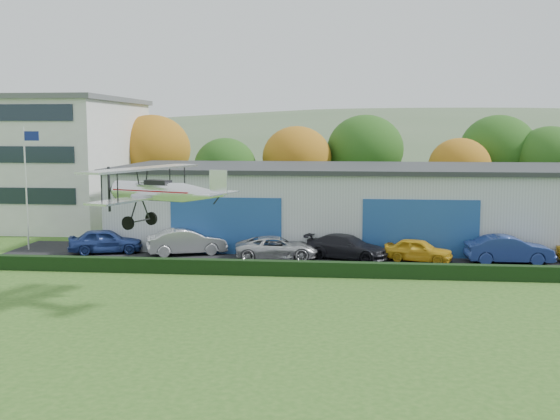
# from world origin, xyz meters

# --- Properties ---
(ground) EXTENTS (300.00, 300.00, 0.00)m
(ground) POSITION_xyz_m (0.00, 0.00, 0.00)
(ground) COLOR #305C1D
(ground) RESTS_ON ground
(apron) EXTENTS (48.00, 9.00, 0.05)m
(apron) POSITION_xyz_m (3.00, 21.00, 0.03)
(apron) COLOR black
(apron) RESTS_ON ground
(hedge) EXTENTS (46.00, 0.60, 0.80)m
(hedge) POSITION_xyz_m (3.00, 16.20, 0.40)
(hedge) COLOR black
(hedge) RESTS_ON ground
(hangar) EXTENTS (40.60, 12.60, 5.30)m
(hangar) POSITION_xyz_m (5.00, 27.98, 2.66)
(hangar) COLOR #B2B7BC
(hangar) RESTS_ON ground
(office_block) EXTENTS (20.60, 15.60, 10.40)m
(office_block) POSITION_xyz_m (-28.00, 35.00, 5.21)
(office_block) COLOR silver
(office_block) RESTS_ON ground
(flagpole) EXTENTS (1.05, 0.10, 8.00)m
(flagpole) POSITION_xyz_m (-19.88, 22.00, 4.78)
(flagpole) COLOR silver
(flagpole) RESTS_ON ground
(tree_belt) EXTENTS (75.70, 13.22, 10.12)m
(tree_belt) POSITION_xyz_m (0.85, 40.62, 5.61)
(tree_belt) COLOR #3D2614
(tree_belt) RESTS_ON ground
(distant_hills) EXTENTS (430.00, 196.00, 56.00)m
(distant_hills) POSITION_xyz_m (-4.38, 140.00, -13.05)
(distant_hills) COLOR #4C6642
(distant_hills) RESTS_ON ground
(car_0) EXTENTS (4.88, 3.02, 1.55)m
(car_0) POSITION_xyz_m (-14.59, 21.39, 0.82)
(car_0) COLOR navy
(car_0) RESTS_ON apron
(car_1) EXTENTS (5.23, 3.37, 1.63)m
(car_1) POSITION_xyz_m (-9.38, 21.45, 0.86)
(car_1) COLOR silver
(car_1) RESTS_ON apron
(car_2) EXTENTS (5.26, 3.03, 1.38)m
(car_2) POSITION_xyz_m (-3.64, 20.50, 0.74)
(car_2) COLOR silver
(car_2) RESTS_ON apron
(car_3) EXTENTS (5.41, 3.71, 1.46)m
(car_3) POSITION_xyz_m (0.56, 21.02, 0.78)
(car_3) COLOR black
(car_3) RESTS_ON apron
(car_4) EXTENTS (4.28, 2.74, 1.35)m
(car_4) POSITION_xyz_m (4.78, 20.69, 0.73)
(car_4) COLOR gold
(car_4) RESTS_ON apron
(car_5) EXTENTS (5.02, 1.95, 1.63)m
(car_5) POSITION_xyz_m (9.96, 20.64, 0.86)
(car_5) COLOR navy
(car_5) RESTS_ON apron
(biplane) EXTENTS (6.40, 7.21, 2.72)m
(biplane) POSITION_xyz_m (-7.70, 9.82, 5.16)
(biplane) COLOR silver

